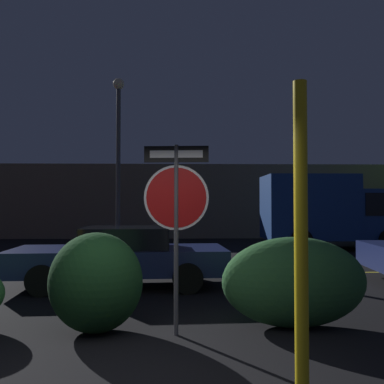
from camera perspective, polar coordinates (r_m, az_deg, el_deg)
The scene contains 9 objects.
road_center_stripe at distance 11.00m, azimuth -4.99°, elevation -10.74°, with size 37.98×0.12×0.01m, color gold.
stop_sign at distance 5.73m, azimuth -2.11°, elevation -1.05°, with size 0.87×0.09×2.53m.
yellow_pole_right at distance 3.86m, azimuth 14.34°, elevation -6.41°, with size 0.12×0.12×2.82m, color yellow.
hedge_bush_2 at distance 6.07m, azimuth -12.68°, elevation -11.66°, with size 1.27×1.17×1.35m, color #19421E.
hedge_bush_3 at distance 6.35m, azimuth 13.45°, elevation -11.58°, with size 2.05×1.00×1.27m, color #2D6633.
passing_car_2 at distance 9.29m, azimuth -9.47°, elevation -8.38°, with size 4.64×2.15×1.25m.
delivery_truck at distance 17.65m, azimuth 18.50°, elevation -2.22°, with size 5.46×2.53×2.88m.
street_lamp at distance 16.25m, azimuth -9.79°, elevation 6.53°, with size 0.42×0.42×6.46m.
building_backdrop at distance 23.46m, azimuth -1.48°, elevation -1.26°, with size 31.02×3.06×3.84m, color #6B5B4C.
Camera 1 is at (0.63, -4.10, 1.73)m, focal length 40.00 mm.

